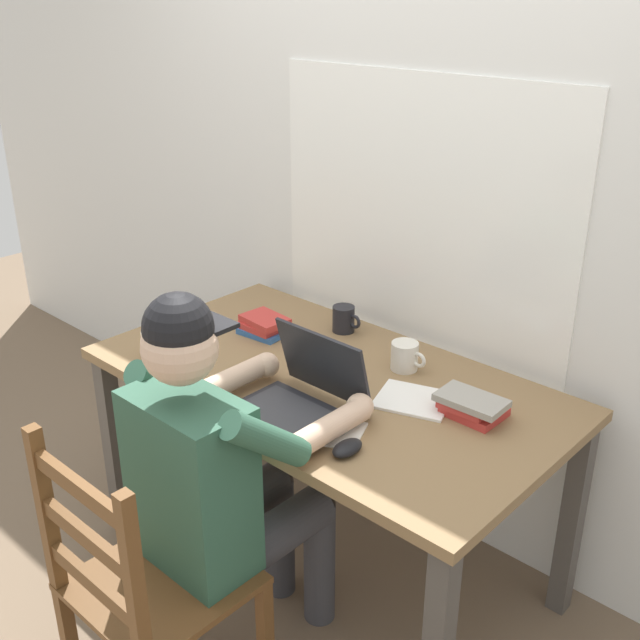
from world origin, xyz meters
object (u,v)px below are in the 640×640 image
at_px(coffee_mug_white, 154,345).
at_px(book_stack_main, 263,325).
at_px(desk, 326,401).
at_px(wooden_chair, 144,590).
at_px(laptop, 303,395).
at_px(book_stack_side, 471,406).
at_px(seated_person, 222,471).
at_px(computer_mouse, 347,448).
at_px(coffee_mug_spare, 405,356).
at_px(coffee_mug_dark, 344,319).

bearing_deg(coffee_mug_white, book_stack_main, 71.99).
distance_m(desk, wooden_chair, 0.80).
relative_size(laptop, book_stack_side, 1.66).
distance_m(seated_person, wooden_chair, 0.36).
distance_m(wooden_chair, computer_mouse, 0.64).
xyz_separation_m(book_stack_main, book_stack_side, (0.85, 0.02, -0.00)).
height_order(wooden_chair, computer_mouse, wooden_chair).
relative_size(desk, coffee_mug_white, 13.71).
height_order(wooden_chair, coffee_mug_white, wooden_chair).
relative_size(desk, computer_mouse, 15.14).
relative_size(coffee_mug_spare, book_stack_side, 0.63).
bearing_deg(coffee_mug_dark, laptop, -61.00).
bearing_deg(coffee_mug_dark, desk, -58.02).
bearing_deg(seated_person, laptop, 84.59).
distance_m(computer_mouse, coffee_mug_white, 0.84).
relative_size(coffee_mug_spare, book_stack_main, 0.73).
height_order(desk, laptop, laptop).
bearing_deg(coffee_mug_dark, seated_person, -72.55).
distance_m(seated_person, coffee_mug_spare, 0.72).
distance_m(computer_mouse, coffee_mug_dark, 0.78).
bearing_deg(book_stack_main, wooden_chair, -62.70).
xyz_separation_m(wooden_chair, computer_mouse, (0.27, 0.49, 0.32)).
xyz_separation_m(desk, book_stack_side, (0.46, 0.11, 0.12)).
xyz_separation_m(laptop, coffee_mug_white, (-0.60, -0.09, -0.00)).
bearing_deg(coffee_mug_white, seated_person, -19.54).
bearing_deg(book_stack_side, book_stack_main, -178.62).
height_order(laptop, coffee_mug_spare, laptop).
xyz_separation_m(laptop, coffee_mug_spare, (0.06, 0.41, -0.01)).
relative_size(computer_mouse, book_stack_side, 0.50).
bearing_deg(book_stack_main, seated_person, -52.60).
distance_m(laptop, coffee_mug_spare, 0.42).
height_order(laptop, book_stack_side, laptop).
bearing_deg(computer_mouse, coffee_mug_dark, 131.69).
bearing_deg(coffee_mug_spare, laptop, -98.22).
relative_size(laptop, book_stack_main, 1.91).
bearing_deg(coffee_mug_white, book_stack_side, 22.42).
relative_size(computer_mouse, coffee_mug_white, 0.91).
relative_size(coffee_mug_dark, book_stack_side, 0.59).
xyz_separation_m(seated_person, book_stack_main, (-0.44, 0.58, 0.11)).
relative_size(computer_mouse, coffee_mug_spare, 0.79).
height_order(coffee_mug_dark, book_stack_main, coffee_mug_dark).
xyz_separation_m(coffee_mug_white, coffee_mug_spare, (0.66, 0.50, -0.00)).
bearing_deg(coffee_mug_spare, coffee_mug_dark, 165.37).
xyz_separation_m(seated_person, wooden_chair, (-0.00, -0.28, -0.22)).
xyz_separation_m(coffee_mug_spare, book_stack_side, (0.32, -0.10, -0.01)).
distance_m(desk, computer_mouse, 0.44).
bearing_deg(book_stack_main, computer_mouse, -27.37).
height_order(seated_person, book_stack_side, seated_person).
bearing_deg(book_stack_side, desk, -166.79).
distance_m(seated_person, book_stack_side, 0.73).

